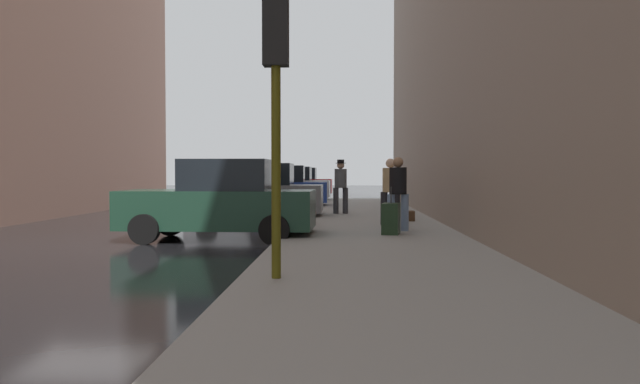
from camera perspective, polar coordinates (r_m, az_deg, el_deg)
ground_plane at (r=13.84m, az=-20.74°, el=-4.56°), size 120.00×120.00×0.00m
sidewalk at (r=12.77m, az=5.01°, el=-4.63°), size 4.00×40.00×0.15m
parked_dark_green_sedan at (r=13.97m, az=-9.07°, el=-0.91°), size 4.24×2.14×1.79m
parked_gray_coupe at (r=19.83m, az=-5.75°, el=-0.10°), size 4.21×2.07×1.79m
parked_blue_sedan at (r=26.01m, az=-3.88°, el=0.35°), size 4.23×2.12×1.79m
parked_silver_sedan at (r=31.34m, az=-2.86°, el=0.60°), size 4.24×2.13×1.79m
parked_red_hatchback at (r=37.31m, az=-2.07°, el=0.79°), size 4.23×2.12×1.79m
fire_hydrant at (r=16.08m, az=-1.12°, el=-1.79°), size 0.42×0.22×0.70m
traffic_light at (r=8.06m, az=-4.05°, el=10.76°), size 0.32×0.32×3.60m
pedestrian_in_jeans at (r=14.52m, az=7.14°, el=0.21°), size 0.51×0.41×1.71m
pedestrian_with_beanie at (r=20.52m, az=1.90°, el=0.77°), size 0.53×0.48×1.78m
pedestrian_in_tan_coat at (r=16.09m, az=6.45°, el=0.37°), size 0.51×0.43×1.71m
rolling_suitcase at (r=13.76m, az=6.51°, el=-2.43°), size 0.46×0.62×1.04m
duffel_bag at (r=17.62m, az=8.09°, el=-2.17°), size 0.32×0.44×0.28m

